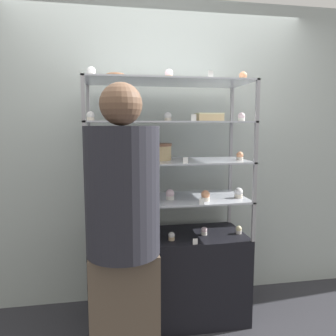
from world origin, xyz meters
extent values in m
plane|color=#2D2D33|center=(0.00, 0.00, 0.00)|extent=(20.00, 20.00, 0.00)
cube|color=#A8B2AD|center=(0.00, 0.40, 1.30)|extent=(8.00, 0.05, 2.60)
cube|color=black|center=(0.00, 0.00, 0.35)|extent=(1.21, 0.52, 0.69)
cube|color=#99999E|center=(-0.59, 0.25, 0.84)|extent=(0.02, 0.02, 0.29)
cube|color=#99999E|center=(0.59, 0.25, 0.84)|extent=(0.02, 0.02, 0.29)
cube|color=#99999E|center=(-0.59, -0.25, 0.84)|extent=(0.02, 0.02, 0.29)
cube|color=#99999E|center=(0.59, -0.25, 0.84)|extent=(0.02, 0.02, 0.29)
cube|color=#B7BCC6|center=(0.00, 0.00, 0.98)|extent=(1.21, 0.52, 0.01)
cube|color=#99999E|center=(-0.59, 0.25, 1.13)|extent=(0.02, 0.02, 0.29)
cube|color=#99999E|center=(0.59, 0.25, 1.13)|extent=(0.02, 0.02, 0.29)
cube|color=#99999E|center=(-0.59, -0.25, 1.13)|extent=(0.02, 0.02, 0.29)
cube|color=#99999E|center=(0.59, -0.25, 1.13)|extent=(0.02, 0.02, 0.29)
cube|color=#B7BCC6|center=(0.00, 0.00, 1.27)|extent=(1.21, 0.52, 0.01)
cube|color=#99999E|center=(-0.59, 0.25, 1.43)|extent=(0.02, 0.02, 0.29)
cube|color=#99999E|center=(0.59, 0.25, 1.43)|extent=(0.02, 0.02, 0.29)
cube|color=#99999E|center=(-0.59, -0.25, 1.43)|extent=(0.02, 0.02, 0.29)
cube|color=#99999E|center=(0.59, -0.25, 1.43)|extent=(0.02, 0.02, 0.29)
cube|color=#B7BCC6|center=(0.00, 0.00, 1.57)|extent=(1.21, 0.52, 0.01)
cube|color=#99999E|center=(-0.59, 0.25, 1.72)|extent=(0.02, 0.02, 0.29)
cube|color=#99999E|center=(0.59, 0.25, 1.72)|extent=(0.02, 0.02, 0.29)
cube|color=#99999E|center=(-0.59, -0.25, 1.72)|extent=(0.02, 0.02, 0.29)
cube|color=#99999E|center=(0.59, -0.25, 1.72)|extent=(0.02, 0.02, 0.29)
cube|color=#B7BCC6|center=(0.00, 0.00, 1.86)|extent=(1.21, 0.52, 0.01)
cylinder|color=#DBBC84|center=(-0.07, 0.05, 1.33)|extent=(0.20, 0.20, 0.11)
cylinder|color=#8C5B42|center=(-0.07, 0.05, 1.40)|extent=(0.21, 0.21, 0.02)
cube|color=#DBBC84|center=(0.34, 0.05, 1.60)|extent=(0.20, 0.13, 0.06)
cube|color=#F4EAB2|center=(0.34, 0.05, 1.63)|extent=(0.20, 0.13, 0.01)
cylinder|color=beige|center=(-0.56, -0.08, 0.70)|extent=(0.05, 0.05, 0.03)
sphere|color=white|center=(-0.56, -0.08, 0.73)|extent=(0.05, 0.05, 0.05)
cylinder|color=white|center=(-0.28, -0.12, 0.70)|extent=(0.05, 0.05, 0.03)
sphere|color=silver|center=(-0.28, -0.12, 0.73)|extent=(0.05, 0.05, 0.05)
cylinder|color=#CCB28C|center=(0.01, -0.12, 0.70)|extent=(0.05, 0.05, 0.03)
sphere|color=white|center=(0.01, -0.12, 0.73)|extent=(0.05, 0.05, 0.05)
cylinder|color=white|center=(0.28, -0.04, 0.70)|extent=(0.05, 0.05, 0.03)
sphere|color=silver|center=(0.28, -0.04, 0.73)|extent=(0.05, 0.05, 0.05)
cylinder|color=white|center=(0.56, -0.06, 0.70)|extent=(0.05, 0.05, 0.03)
sphere|color=#F4EAB2|center=(0.56, -0.06, 0.73)|extent=(0.05, 0.05, 0.05)
cube|color=white|center=(0.16, -0.24, 0.71)|extent=(0.04, 0.00, 0.04)
cylinder|color=beige|center=(-0.55, -0.12, 1.00)|extent=(0.06, 0.06, 0.03)
sphere|color=silver|center=(-0.55, -0.12, 1.03)|extent=(0.07, 0.07, 0.07)
cylinder|color=beige|center=(-0.27, -0.13, 1.00)|extent=(0.06, 0.06, 0.03)
sphere|color=silver|center=(-0.27, -0.13, 1.03)|extent=(0.07, 0.07, 0.07)
cylinder|color=white|center=(0.01, -0.05, 1.00)|extent=(0.06, 0.06, 0.03)
sphere|color=silver|center=(0.01, -0.05, 1.03)|extent=(0.07, 0.07, 0.07)
cylinder|color=beige|center=(0.26, -0.14, 1.00)|extent=(0.06, 0.06, 0.03)
sphere|color=#E5996B|center=(0.26, -0.14, 1.03)|extent=(0.07, 0.07, 0.07)
cylinder|color=beige|center=(0.54, -0.08, 1.00)|extent=(0.06, 0.06, 0.03)
sphere|color=white|center=(0.54, -0.08, 1.03)|extent=(0.07, 0.07, 0.07)
cube|color=white|center=(0.20, -0.24, 1.01)|extent=(0.04, 0.00, 0.04)
cylinder|color=beige|center=(-0.55, -0.04, 1.29)|extent=(0.05, 0.05, 0.02)
sphere|color=silver|center=(-0.55, -0.04, 1.32)|extent=(0.05, 0.05, 0.05)
cylinder|color=beige|center=(0.54, -0.08, 1.29)|extent=(0.05, 0.05, 0.02)
sphere|color=#E5996B|center=(0.54, -0.08, 1.32)|extent=(0.05, 0.05, 0.05)
cube|color=white|center=(0.08, -0.24, 1.30)|extent=(0.04, 0.00, 0.04)
cylinder|color=beige|center=(-0.56, -0.10, 1.59)|extent=(0.05, 0.05, 0.02)
sphere|color=white|center=(-0.56, -0.10, 1.61)|extent=(0.05, 0.05, 0.05)
cylinder|color=beige|center=(-0.28, -0.12, 1.59)|extent=(0.05, 0.05, 0.02)
sphere|color=silver|center=(-0.28, -0.12, 1.61)|extent=(0.05, 0.05, 0.05)
cylinder|color=beige|center=(-0.01, -0.04, 1.59)|extent=(0.05, 0.05, 0.02)
sphere|color=white|center=(-0.01, -0.04, 1.61)|extent=(0.05, 0.05, 0.05)
cylinder|color=white|center=(0.54, -0.10, 1.59)|extent=(0.05, 0.05, 0.02)
sphere|color=silver|center=(0.54, -0.10, 1.61)|extent=(0.05, 0.05, 0.05)
cube|color=white|center=(0.14, -0.24, 1.60)|extent=(0.04, 0.00, 0.04)
cylinder|color=white|center=(-0.55, -0.09, 1.88)|extent=(0.06, 0.06, 0.03)
sphere|color=white|center=(-0.55, -0.09, 1.91)|extent=(0.06, 0.06, 0.06)
cylinder|color=#CCB28C|center=(-0.01, -0.09, 1.88)|extent=(0.06, 0.06, 0.03)
sphere|color=silver|center=(-0.01, -0.09, 1.91)|extent=(0.06, 0.06, 0.06)
cylinder|color=#CCB28C|center=(0.55, -0.08, 1.88)|extent=(0.06, 0.06, 0.03)
sphere|color=#E5996B|center=(0.55, -0.08, 1.91)|extent=(0.06, 0.06, 0.06)
cube|color=white|center=(0.25, -0.24, 1.89)|extent=(0.04, 0.00, 0.04)
torus|color=brown|center=(-0.38, -0.02, 1.89)|extent=(0.14, 0.14, 0.04)
cube|color=brown|center=(-0.37, -0.64, 0.41)|extent=(0.39, 0.22, 0.82)
cylinder|color=#26262D|center=(-0.37, -0.64, 1.18)|extent=(0.41, 0.41, 0.72)
sphere|color=brown|center=(-0.37, -0.64, 1.65)|extent=(0.23, 0.23, 0.23)
camera|label=1|loc=(-0.43, -2.44, 1.54)|focal=35.00mm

